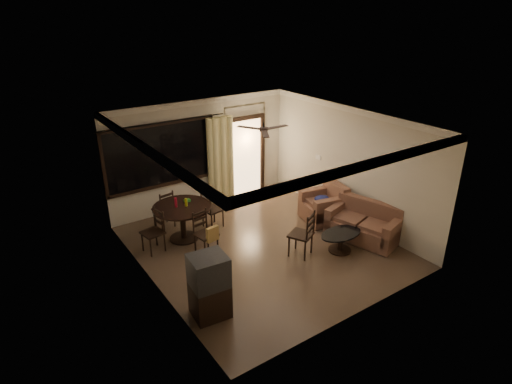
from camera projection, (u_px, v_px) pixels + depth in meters
ground at (263, 246)px, 9.44m from camera, size 5.50×5.50×0.00m
room_shell at (241, 143)px, 10.36m from camera, size 5.50×6.70×5.50m
dining_table at (182, 213)px, 9.51m from camera, size 1.30×1.30×1.03m
dining_chair_west at (154, 239)px, 9.16m from camera, size 0.48×0.48×0.95m
dining_chair_east at (213, 216)px, 10.18m from camera, size 0.48×0.48×0.95m
dining_chair_south at (206, 240)px, 9.07m from camera, size 0.48×0.53×0.95m
dining_chair_north at (164, 216)px, 10.17m from camera, size 0.48×0.48×0.95m
tv_cabinet at (209, 286)px, 7.13m from camera, size 0.66×0.60×1.15m
sofa at (364, 225)px, 9.65m from camera, size 1.23×1.73×0.84m
armchair at (325, 206)px, 10.48m from camera, size 1.07×1.07×0.91m
coffee_table at (340, 239)px, 9.16m from camera, size 1.00×0.60×0.44m
side_chair at (301, 242)px, 9.00m from camera, size 0.61×0.61×1.02m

